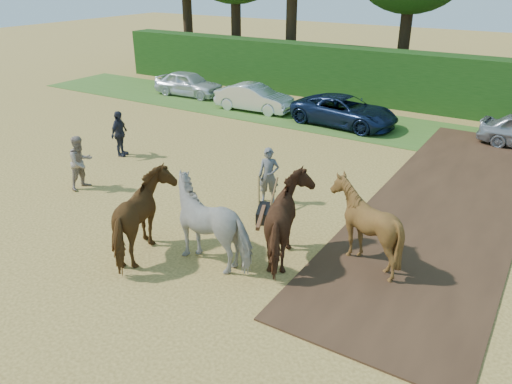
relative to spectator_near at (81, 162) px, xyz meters
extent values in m
plane|color=gold|center=(9.69, -1.50, -0.95)|extent=(120.00, 120.00, 0.00)
cube|color=#472D1C|center=(11.19, 5.50, -0.92)|extent=(4.50, 17.00, 0.05)
cube|color=#38601E|center=(9.69, 12.50, -0.93)|extent=(50.00, 5.00, 0.03)
cube|color=#14380F|center=(9.69, 17.00, 0.55)|extent=(46.00, 1.60, 3.00)
imported|color=#BAA592|center=(0.00, 0.00, 0.00)|extent=(0.76, 0.95, 1.89)
imported|color=#252731|center=(-1.31, 3.07, -0.01)|extent=(0.75, 1.18, 1.87)
imported|color=brown|center=(5.02, -2.18, 0.16)|extent=(2.15, 2.89, 2.22)
imported|color=beige|center=(6.69, -1.27, 0.16)|extent=(2.77, 2.61, 2.22)
imported|color=#57321B|center=(8.37, -0.36, 0.16)|extent=(2.15, 2.89, 2.22)
imported|color=brown|center=(10.05, 0.55, 0.17)|extent=(2.45, 2.57, 2.22)
cube|color=black|center=(6.61, 1.29, -0.76)|extent=(0.72, 1.02, 0.37)
cube|color=brown|center=(6.86, 0.71, -0.58)|extent=(0.69, 1.40, 0.11)
cylinder|color=brown|center=(6.16, 1.73, -0.36)|extent=(0.62, 0.95, 0.78)
cylinder|color=brown|center=(6.59, 1.92, -0.36)|extent=(0.35, 1.05, 0.78)
imported|color=gray|center=(6.10, 2.45, -0.02)|extent=(0.80, 0.68, 1.85)
imported|color=silver|center=(-5.62, 12.83, -0.21)|extent=(4.37, 1.91, 1.47)
imported|color=silver|center=(-0.42, 11.97, -0.24)|extent=(4.36, 1.68, 1.42)
imported|color=#13203E|center=(4.78, 11.94, -0.22)|extent=(5.42, 2.90, 1.45)
cylinder|color=#382616|center=(-11.31, 20.00, 1.98)|extent=(0.70, 0.70, 5.85)
cylinder|color=#382616|center=(-7.31, 20.50, 1.75)|extent=(0.70, 0.70, 5.40)
cylinder|color=#382616|center=(-2.31, 19.50, 2.32)|extent=(0.70, 0.70, 6.53)
cylinder|color=#382616|center=(4.69, 21.00, 1.64)|extent=(0.70, 0.70, 5.17)
camera|label=1|loc=(13.66, -10.48, 6.13)|focal=35.00mm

